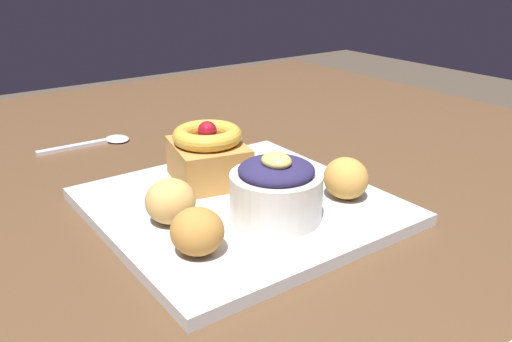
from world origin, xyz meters
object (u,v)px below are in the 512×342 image
Objects in this scene: fritter_front at (345,178)px; fritter_back at (170,201)px; front_plate at (240,206)px; fritter_middle at (197,231)px; cake_slice at (208,154)px; berry_ramekin at (276,190)px; spoon at (99,142)px.

fritter_back is at bearing -107.91° from fritter_front.
front_plate is 0.11m from fritter_middle.
fritter_middle is at bearing -7.11° from fritter_back.
cake_slice is 0.16m from fritter_middle.
fritter_front is 1.02× the size of fritter_middle.
fritter_back is at bearing -89.61° from front_plate.
fritter_front is (0.00, 0.09, -0.01)m from berry_ramekin.
fritter_front is 0.18m from fritter_middle.
berry_ramekin is at bearing 58.89° from fritter_back.
fritter_middle is (0.06, -0.09, 0.03)m from front_plate.
fritter_front is (0.12, 0.09, -0.01)m from cake_slice.
front_plate is at bearing -1.73° from cake_slice.
berry_ramekin is at bearing 1.99° from cake_slice.
berry_ramekin is 0.09m from fritter_front.
cake_slice is 2.14× the size of fritter_front.
cake_slice reaches higher than fritter_back.
berry_ramekin reaches higher than fritter_back.
front_plate is 5.76× the size of fritter_front.
spoon is at bearing -169.17° from cake_slice.
cake_slice is 0.80× the size of spoon.
spoon is (-0.34, -0.05, -0.04)m from berry_ramekin.
spoon is at bearing 172.85° from fritter_middle.
fritter_front reaches higher than fritter_middle.
cake_slice is 0.12m from berry_ramekin.
fritter_middle is at bearing -53.53° from front_plate.
berry_ramekin is 0.69× the size of spoon.
fritter_back is at bearing 172.89° from fritter_middle.
fritter_middle is 0.37× the size of spoon.
fritter_front is 1.01× the size of fritter_back.
fritter_front is at bearing 87.14° from berry_ramekin.
fritter_back is (0.00, -0.08, 0.03)m from front_plate.
spoon is at bearing -171.90° from front_plate.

